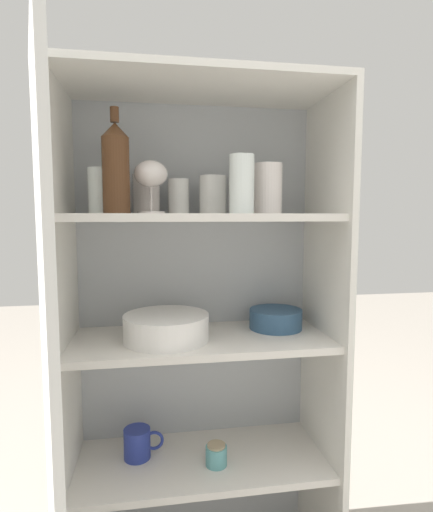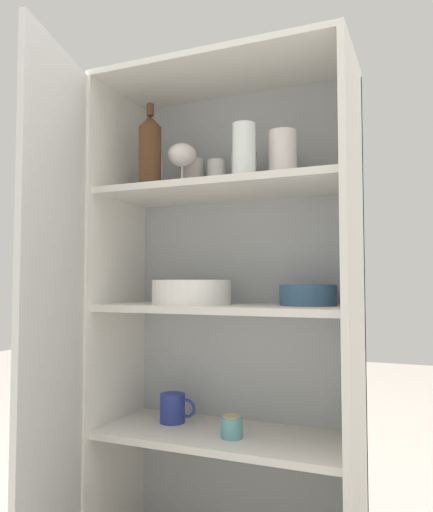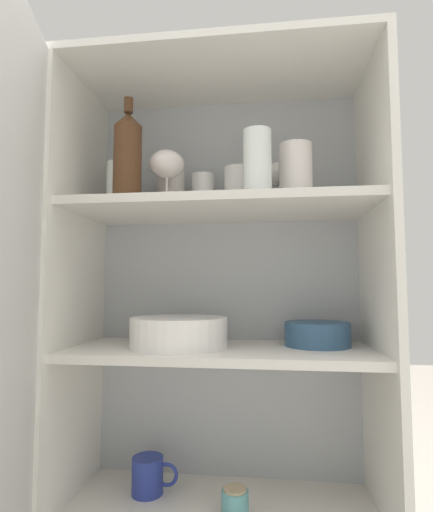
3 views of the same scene
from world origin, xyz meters
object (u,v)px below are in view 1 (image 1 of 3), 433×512
Objects in this scene: plate_stack_white at (166,327)px; mixing_bowl_large at (276,318)px; storage_jar at (216,455)px; coffee_mug_primary at (138,443)px; wine_bottle at (116,167)px.

mixing_bowl_large is at bearing 11.00° from plate_stack_white.
mixing_bowl_large is at bearing 23.93° from storage_jar.
coffee_mug_primary is at bearing 162.29° from storage_jar.
mixing_bowl_large is 1.37× the size of coffee_mug_primary.
wine_bottle is at bearing -175.87° from storage_jar.
coffee_mug_primary is at bearing -177.68° from mixing_bowl_large.
plate_stack_white is (0.12, 0.04, -0.42)m from wine_bottle.
mixing_bowl_large reaches higher than coffee_mug_primary.
mixing_bowl_large is at bearing 2.32° from coffee_mug_primary.
wine_bottle is 0.44m from plate_stack_white.
mixing_bowl_large is (0.33, 0.06, -0.00)m from plate_stack_white.
storage_jar is (-0.20, -0.09, -0.37)m from mixing_bowl_large.
storage_jar is (0.14, -0.02, -0.37)m from plate_stack_white.
plate_stack_white reaches higher than mixing_bowl_large.
storage_jar is (0.22, -0.07, -0.01)m from coffee_mug_primary.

